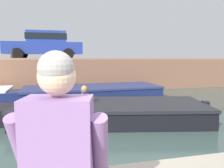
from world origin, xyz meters
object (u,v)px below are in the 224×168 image
at_px(boat_moored_central_navy, 86,92).
at_px(mooring_bollard_mid, 12,55).
at_px(person_seated_left, 61,157).
at_px(car_left_inner_blue, 45,44).
at_px(motorboat_passing, 103,112).

xyz_separation_m(boat_moored_central_navy, mooring_bollard_mid, (-3.28, 2.01, 1.62)).
bearing_deg(mooring_bollard_mid, person_seated_left, -77.61).
bearing_deg(boat_moored_central_navy, car_left_inner_blue, 116.79).
xyz_separation_m(boat_moored_central_navy, person_seated_left, (-1.06, -8.09, 0.94)).
bearing_deg(mooring_bollard_mid, car_left_inner_blue, 48.88).
distance_m(motorboat_passing, mooring_bollard_mid, 6.69).
height_order(car_left_inner_blue, person_seated_left, car_left_inner_blue).
bearing_deg(mooring_bollard_mid, motorboat_passing, -59.11).
height_order(mooring_bollard_mid, person_seated_left, mooring_bollard_mid).
relative_size(mooring_bollard_mid, person_seated_left, 0.46).
bearing_deg(boat_moored_central_navy, motorboat_passing, -89.14).
relative_size(car_left_inner_blue, mooring_bollard_mid, 9.34).
distance_m(boat_moored_central_navy, car_left_inner_blue, 4.66).
bearing_deg(motorboat_passing, boat_moored_central_navy, 90.86).
bearing_deg(boat_moored_central_navy, mooring_bollard_mid, 148.54).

